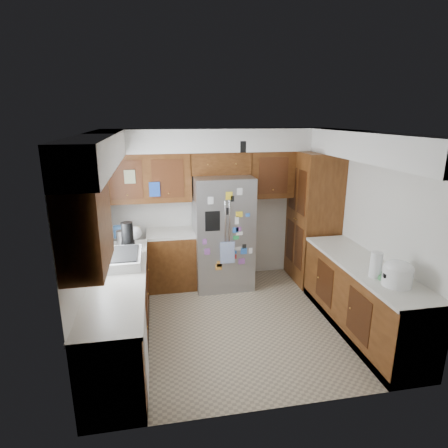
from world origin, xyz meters
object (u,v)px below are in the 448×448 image
(pantry, at_px, (313,218))
(paper_towel, at_px, (376,265))
(rice_cooker, at_px, (398,273))
(fridge, at_px, (223,232))

(pantry, bearing_deg, paper_towel, -93.13)
(pantry, relative_size, rice_cooker, 6.64)
(pantry, height_order, rice_cooker, pantry)
(pantry, xyz_separation_m, fridge, (-1.50, 0.05, -0.17))
(pantry, xyz_separation_m, paper_towel, (-0.11, -2.00, -0.01))
(pantry, distance_m, fridge, 1.51)
(rice_cooker, bearing_deg, paper_towel, 114.29)
(fridge, height_order, paper_towel, fridge)
(pantry, bearing_deg, rice_cooker, -90.01)
(fridge, relative_size, paper_towel, 6.07)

